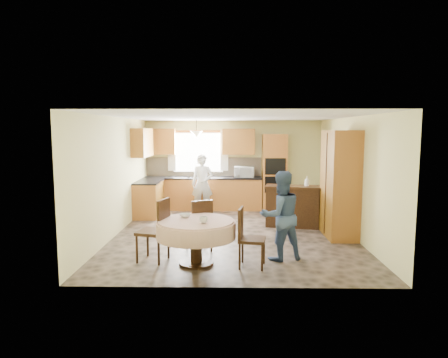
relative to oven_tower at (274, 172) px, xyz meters
name	(u,v)px	position (x,y,z in m)	size (l,w,h in m)	color
floor	(233,234)	(-1.15, -2.69, -1.06)	(5.00, 6.00, 0.01)	brown
ceiling	(234,117)	(-1.15, -2.69, 1.44)	(5.00, 6.00, 0.01)	white
wall_back	(233,164)	(-1.15, 0.31, 0.19)	(5.00, 0.02, 2.50)	beige
wall_front	(235,201)	(-1.15, -5.69, 0.19)	(5.00, 0.02, 2.50)	beige
wall_left	(117,176)	(-3.65, -2.69, 0.19)	(0.02, 6.00, 2.50)	beige
wall_right	(352,176)	(1.35, -2.69, 0.19)	(0.02, 6.00, 2.50)	beige
window	(198,152)	(-2.15, 0.29, 0.54)	(1.40, 0.03, 1.10)	white
curtain_left	(172,151)	(-2.90, 0.24, 0.59)	(0.22, 0.02, 1.15)	white
curtain_right	(224,151)	(-1.40, 0.24, 0.59)	(0.22, 0.02, 1.15)	white
base_cab_back	(203,194)	(-2.00, 0.01, -0.62)	(3.30, 0.60, 0.88)	#D17437
counter_back	(203,178)	(-2.00, 0.01, -0.16)	(3.30, 0.64, 0.04)	black
base_cab_left	(149,199)	(-3.35, -0.89, -0.62)	(0.60, 1.20, 0.88)	#D17437
counter_left	(148,182)	(-3.35, -0.89, -0.16)	(0.64, 1.20, 0.04)	black
backsplash	(203,167)	(-2.00, 0.30, 0.12)	(3.30, 0.02, 0.55)	tan
wall_cab_left	(160,142)	(-3.20, 0.15, 0.85)	(0.85, 0.33, 0.72)	#BE822F
wall_cab_right	(238,142)	(-1.00, 0.15, 0.85)	(0.90, 0.33, 0.72)	#BE822F
wall_cab_side	(142,143)	(-3.48, -0.89, 0.85)	(0.33, 1.20, 0.72)	#BE822F
oven_tower	(274,172)	(0.00, 0.00, 0.00)	(0.66, 0.62, 2.12)	#D17437
oven_upper	(275,166)	(0.00, -0.31, 0.19)	(0.56, 0.01, 0.45)	black
oven_lower	(275,185)	(0.00, -0.31, -0.31)	(0.56, 0.01, 0.45)	black
pendant	(196,134)	(-2.15, -0.19, 1.06)	(0.36, 0.36, 0.18)	beige
sideboard	(293,207)	(0.22, -2.00, -0.61)	(1.25, 0.52, 0.89)	#3B2310
space_heater	(322,211)	(0.97, -1.69, -0.75)	(0.45, 0.31, 0.61)	black
cupboard	(340,184)	(1.07, -2.84, 0.05)	(0.58, 1.16, 2.22)	#D17437
dining_table	(196,230)	(-1.78, -4.69, -0.48)	(1.31, 1.31, 0.75)	#3B2310
chair_left	(157,227)	(-2.45, -4.55, -0.47)	(0.57, 0.57, 1.07)	#3B2310
chair_back	(200,223)	(-1.76, -3.97, -0.53)	(0.55, 0.55, 0.97)	#3B2310
chair_right	(247,234)	(-0.93, -4.78, -0.53)	(0.48, 0.48, 0.97)	#3B2310
framed_picture	(347,154)	(1.32, -2.43, 0.65)	(0.06, 0.64, 0.53)	gold
microwave	(244,172)	(-0.84, -0.04, 0.01)	(0.55, 0.38, 0.31)	silver
person_sink	(202,184)	(-1.97, -0.57, -0.26)	(0.58, 0.38, 1.59)	silver
person_dining	(281,216)	(-0.35, -4.40, -0.29)	(0.75, 0.58, 1.54)	#384E7B
bowl_sideboard	(276,187)	(-0.16, -2.00, -0.14)	(0.23, 0.23, 0.06)	#B2B2B2
bottle_sideboard	(307,182)	(0.54, -2.00, -0.03)	(0.11, 0.11, 0.28)	silver
cup_table	(204,220)	(-1.64, -4.91, -0.26)	(0.13, 0.13, 0.11)	#B2B2B2
bowl_table	(185,216)	(-1.98, -4.47, -0.28)	(0.19, 0.19, 0.06)	#B2B2B2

